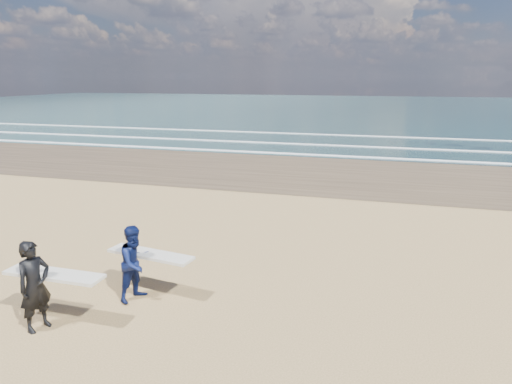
% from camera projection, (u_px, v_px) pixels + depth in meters
% --- Properties ---
extents(ocean, '(220.00, 100.00, 0.02)m').
position_uv_depth(ocean, '(477.00, 110.00, 71.49)').
color(ocean, '#193437').
rests_on(ocean, ground).
extents(surfer_near, '(2.20, 1.01, 1.94)m').
position_uv_depth(surfer_near, '(37.00, 285.00, 9.38)').
color(surfer_near, black).
rests_on(surfer_near, ground).
extents(surfer_far, '(2.25, 1.30, 1.82)m').
position_uv_depth(surfer_far, '(137.00, 262.00, 10.68)').
color(surfer_far, '#0C1747').
rests_on(surfer_far, ground).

